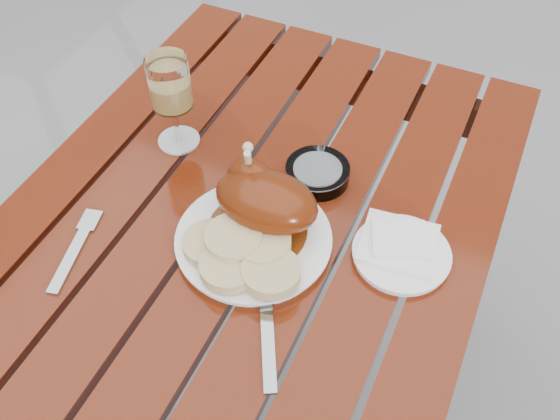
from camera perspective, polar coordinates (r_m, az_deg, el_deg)
The scene contains 11 objects.
ground at distance 1.69m, azimuth -2.58°, elevation -18.21°, with size 60.00×60.00×0.00m, color slate.
table at distance 1.35m, azimuth -3.13°, elevation -12.07°, with size 0.80×1.20×0.75m, color maroon.
dinner_plate at distance 1.02m, azimuth -2.43°, elevation -2.76°, with size 0.26×0.26×0.02m, color white.
roast_duck at distance 1.00m, azimuth -1.51°, elevation 1.05°, with size 0.17×0.17×0.13m.
bread_dumplings at distance 0.97m, azimuth -3.58°, elevation -3.91°, with size 0.20×0.15×0.04m.
wine_glass at distance 1.15m, azimuth -9.77°, elevation 9.63°, with size 0.08×0.08×0.19m, color #DDB864.
side_plate at distance 1.02m, azimuth 11.03°, elevation -3.99°, with size 0.16×0.16×0.01m, color white.
napkin at distance 1.02m, azimuth 10.76°, elevation -3.01°, with size 0.12×0.11×0.01m, color white.
ashtray at distance 1.11m, azimuth 3.44°, elevation 3.40°, with size 0.11×0.11×0.03m, color #B2B7BC.
fork at distance 1.06m, azimuth -18.42°, elevation -3.79°, with size 0.02×0.16×0.01m, color gray.
knife at distance 0.93m, azimuth -1.16°, elevation -10.98°, with size 0.02×0.20×0.01m, color gray.
Camera 1 is at (0.34, -0.56, 1.56)m, focal length 40.00 mm.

